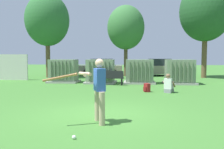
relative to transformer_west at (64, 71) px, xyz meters
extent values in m
plane|color=#3D752D|center=(3.93, -9.19, -0.79)|extent=(96.00, 96.00, 0.00)
cube|color=#9E9B93|center=(0.00, 0.01, -0.73)|extent=(2.10, 1.70, 0.12)
cube|color=gray|center=(0.00, 0.01, 0.08)|extent=(1.80, 1.40, 1.50)
cube|color=#63755B|center=(-0.64, -0.75, 0.08)|extent=(0.06, 0.12, 1.27)
cube|color=#63755B|center=(-0.38, -0.75, 0.08)|extent=(0.06, 0.12, 1.27)
cube|color=#63755B|center=(-0.13, -0.75, 0.08)|extent=(0.06, 0.12, 1.27)
cube|color=#63755B|center=(0.13, -0.75, 0.08)|extent=(0.06, 0.12, 1.27)
cube|color=#63755B|center=(0.38, -0.75, 0.08)|extent=(0.06, 0.12, 1.27)
cube|color=#63755B|center=(0.64, -0.75, 0.08)|extent=(0.06, 0.12, 1.27)
cube|color=#9E9B93|center=(2.67, -0.26, -0.73)|extent=(2.10, 1.70, 0.12)
cube|color=gray|center=(2.67, -0.26, 0.08)|extent=(1.80, 1.40, 1.50)
cube|color=#63755B|center=(2.03, -1.02, 0.08)|extent=(0.06, 0.12, 1.27)
cube|color=#63755B|center=(2.29, -1.02, 0.08)|extent=(0.06, 0.12, 1.27)
cube|color=#63755B|center=(2.54, -1.02, 0.08)|extent=(0.06, 0.12, 1.27)
cube|color=#63755B|center=(2.80, -1.02, 0.08)|extent=(0.06, 0.12, 1.27)
cube|color=#63755B|center=(3.05, -1.02, 0.08)|extent=(0.06, 0.12, 1.27)
cube|color=#63755B|center=(3.31, -1.02, 0.08)|extent=(0.06, 0.12, 1.27)
cube|color=#9E9B93|center=(5.31, -0.07, -0.73)|extent=(2.10, 1.70, 0.12)
cube|color=gray|center=(5.31, -0.07, 0.08)|extent=(1.80, 1.40, 1.50)
cube|color=#63755B|center=(4.67, -0.83, 0.08)|extent=(0.06, 0.12, 1.27)
cube|color=#63755B|center=(4.93, -0.83, 0.08)|extent=(0.06, 0.12, 1.27)
cube|color=#63755B|center=(5.18, -0.83, 0.08)|extent=(0.06, 0.12, 1.27)
cube|color=#63755B|center=(5.44, -0.83, 0.08)|extent=(0.06, 0.12, 1.27)
cube|color=#63755B|center=(5.69, -0.83, 0.08)|extent=(0.06, 0.12, 1.27)
cube|color=#63755B|center=(5.95, -0.83, 0.08)|extent=(0.06, 0.12, 1.27)
cube|color=#9E9B93|center=(7.96, -0.19, -0.73)|extent=(2.10, 1.70, 0.12)
cube|color=gray|center=(7.96, -0.19, 0.08)|extent=(1.80, 1.40, 1.50)
cube|color=#63755B|center=(7.32, -0.95, 0.08)|extent=(0.06, 0.12, 1.27)
cube|color=#63755B|center=(7.58, -0.95, 0.08)|extent=(0.06, 0.12, 1.27)
cube|color=#63755B|center=(7.83, -0.95, 0.08)|extent=(0.06, 0.12, 1.27)
cube|color=#63755B|center=(8.09, -0.95, 0.08)|extent=(0.06, 0.12, 1.27)
cube|color=#63755B|center=(8.34, -0.95, 0.08)|extent=(0.06, 0.12, 1.27)
cube|color=#63755B|center=(8.60, -0.95, 0.08)|extent=(0.06, 0.12, 1.27)
cube|color=black|center=(3.42, -1.19, -0.34)|extent=(1.84, 0.63, 0.05)
cube|color=black|center=(3.40, -1.37, -0.09)|extent=(1.79, 0.27, 0.44)
cylinder|color=black|center=(2.68, -0.95, -0.58)|extent=(0.06, 0.06, 0.42)
cylinder|color=black|center=(4.20, -1.15, -0.58)|extent=(0.06, 0.06, 0.42)
cylinder|color=black|center=(2.65, -1.23, -0.58)|extent=(0.06, 0.06, 0.42)
cylinder|color=black|center=(4.16, -1.43, -0.58)|extent=(0.06, 0.06, 0.42)
cylinder|color=tan|center=(4.18, -10.29, -0.35)|extent=(0.16, 0.16, 0.88)
cylinder|color=tan|center=(3.99, -9.85, -0.35)|extent=(0.16, 0.16, 0.88)
cube|color=#3359B2|center=(4.09, -10.07, 0.39)|extent=(0.38, 0.46, 0.60)
sphere|color=#DBAD89|center=(4.09, -10.07, 0.84)|extent=(0.23, 0.23, 0.23)
cylinder|color=#DBAD89|center=(3.78, -10.30, 0.55)|extent=(0.13, 0.55, 0.09)
cylinder|color=#DBAD89|center=(3.71, -10.13, 0.55)|extent=(0.43, 0.46, 0.09)
cylinder|color=#A5723F|center=(3.12, -10.48, 0.48)|extent=(0.80, 0.40, 0.21)
sphere|color=#A5723F|center=(3.51, -10.32, 0.55)|extent=(0.08, 0.08, 0.08)
sphere|color=white|center=(3.73, -11.41, -0.74)|extent=(0.09, 0.09, 0.09)
cube|color=gray|center=(6.67, -4.33, -0.69)|extent=(0.41, 0.36, 0.20)
cube|color=white|center=(6.67, -4.33, -0.33)|extent=(0.42, 0.35, 0.52)
sphere|color=brown|center=(6.67, -4.33, 0.06)|extent=(0.22, 0.22, 0.22)
cylinder|color=gray|center=(6.67, -4.08, -0.57)|extent=(0.30, 0.46, 0.13)
cylinder|color=gray|center=(6.76, -3.88, -0.56)|extent=(0.23, 0.32, 0.46)
cylinder|color=gray|center=(6.85, -4.17, -0.57)|extent=(0.30, 0.46, 0.13)
cylinder|color=gray|center=(6.94, -3.96, -0.56)|extent=(0.23, 0.32, 0.46)
cylinder|color=brown|center=(6.55, -4.04, -0.37)|extent=(0.24, 0.41, 0.32)
cylinder|color=brown|center=(6.97, -4.22, -0.37)|extent=(0.24, 0.41, 0.32)
cube|color=maroon|center=(5.64, -4.10, -0.57)|extent=(0.34, 0.38, 0.44)
cube|color=maroon|center=(5.54, -4.17, -0.63)|extent=(0.17, 0.22, 0.22)
cylinder|color=brown|center=(-2.60, 3.93, 0.75)|extent=(0.38, 0.38, 3.08)
ellipsoid|color=#2D6633|center=(-2.60, 3.93, 4.21)|extent=(3.80, 3.80, 4.51)
cylinder|color=brown|center=(4.12, 5.99, 0.61)|extent=(0.34, 0.34, 2.79)
ellipsoid|color=#387038|center=(4.12, 5.99, 3.73)|extent=(3.43, 3.43, 4.08)
cylinder|color=brown|center=(10.92, 4.88, 0.96)|extent=(0.43, 0.43, 3.50)
ellipsoid|color=#235128|center=(10.92, 4.88, 4.89)|extent=(4.31, 4.31, 5.12)
cube|color=gray|center=(1.62, 6.77, -0.21)|extent=(4.34, 2.09, 0.80)
cube|color=#262B33|center=(1.77, 6.78, 0.51)|extent=(2.24, 1.75, 0.64)
cylinder|color=black|center=(0.40, 5.80, -0.47)|extent=(0.66, 0.28, 0.64)
cylinder|color=black|center=(0.24, 7.49, -0.47)|extent=(0.66, 0.28, 0.64)
cylinder|color=black|center=(3.00, 6.05, -0.47)|extent=(0.66, 0.28, 0.64)
cylinder|color=black|center=(2.84, 7.74, -0.47)|extent=(0.66, 0.28, 0.64)
cube|color=gray|center=(7.17, 6.97, -0.21)|extent=(4.26, 1.86, 0.80)
cube|color=#262B33|center=(7.32, 6.98, 0.51)|extent=(2.16, 1.64, 0.64)
cylinder|color=black|center=(5.90, 6.07, -0.47)|extent=(0.65, 0.24, 0.64)
cylinder|color=black|center=(5.84, 7.77, -0.47)|extent=(0.65, 0.24, 0.64)
cylinder|color=black|center=(8.50, 6.17, -0.47)|extent=(0.65, 0.24, 0.64)
cylinder|color=black|center=(8.44, 7.87, -0.47)|extent=(0.65, 0.24, 0.64)
camera|label=1|loc=(5.05, -16.39, 1.00)|focal=38.33mm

